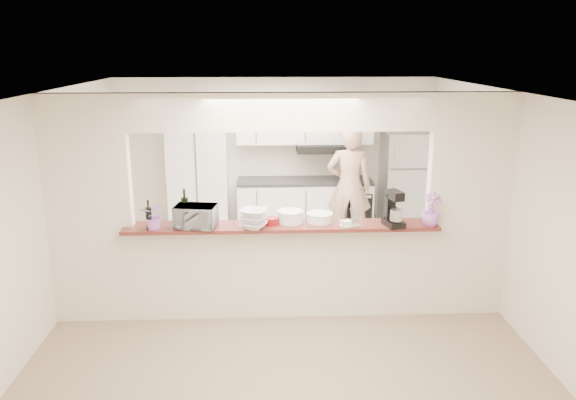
{
  "coord_description": "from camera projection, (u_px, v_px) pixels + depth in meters",
  "views": [
    {
      "loc": [
        -0.18,
        -5.84,
        2.95
      ],
      "look_at": [
        0.08,
        0.3,
        1.27
      ],
      "focal_mm": 35.0,
      "sensor_mm": 36.0,
      "label": 1
    }
  ],
  "objects": [
    {
      "name": "plate_stack_b",
      "position": [
        320.0,
        217.0,
        6.16
      ],
      "size": [
        0.29,
        0.29,
        0.1
      ],
      "color": "white",
      "rests_on": "bar_counter"
    },
    {
      "name": "flower_left",
      "position": [
        155.0,
        216.0,
        5.89
      ],
      "size": [
        0.31,
        0.28,
        0.3
      ],
      "primitive_type": "imported",
      "rotation": [
        0.0,
        0.0,
        -0.21
      ],
      "color": "#CA6BA2",
      "rests_on": "bar_counter"
    },
    {
      "name": "wine_bottle_b",
      "position": [
        149.0,
        218.0,
        5.89
      ],
      "size": [
        0.06,
        0.06,
        0.32
      ],
      "color": "black",
      "rests_on": "bar_counter"
    },
    {
      "name": "partition",
      "position": [
        281.0,
        188.0,
        6.02
      ],
      "size": [
        5.0,
        0.15,
        2.5
      ],
      "color": "white",
      "rests_on": "floor"
    },
    {
      "name": "plate_stack_a",
      "position": [
        291.0,
        217.0,
        6.14
      ],
      "size": [
        0.29,
        0.29,
        0.13
      ],
      "color": "white",
      "rests_on": "bar_counter"
    },
    {
      "name": "red_bowl",
      "position": [
        271.0,
        221.0,
        6.08
      ],
      "size": [
        0.16,
        0.16,
        0.07
      ],
      "primitive_type": "cylinder",
      "color": "maroon",
      "rests_on": "bar_counter"
    },
    {
      "name": "stand_mixer",
      "position": [
        394.0,
        210.0,
        6.0
      ],
      "size": [
        0.23,
        0.3,
        0.39
      ],
      "color": "black",
      "rests_on": "bar_counter"
    },
    {
      "name": "wine_bottle_a",
      "position": [
        185.0,
        210.0,
        6.1
      ],
      "size": [
        0.08,
        0.08,
        0.38
      ],
      "color": "black",
      "rests_on": "bar_counter"
    },
    {
      "name": "utensil_caddy",
      "position": [
        350.0,
        219.0,
        5.99
      ],
      "size": [
        0.25,
        0.18,
        0.21
      ],
      "color": "silver",
      "rests_on": "bar_counter"
    },
    {
      "name": "serving_bowls",
      "position": [
        254.0,
        219.0,
        5.92
      ],
      "size": [
        0.36,
        0.36,
        0.21
      ],
      "primitive_type": "imported",
      "rotation": [
        0.0,
        0.0,
        -0.33
      ],
      "color": "silver",
      "rests_on": "bar_counter"
    },
    {
      "name": "kitchen_cabinets",
      "position": [
        264.0,
        178.0,
        8.77
      ],
      "size": [
        3.15,
        0.62,
        2.25
      ],
      "color": "silver",
      "rests_on": "floor"
    },
    {
      "name": "refrigerator",
      "position": [
        406.0,
        185.0,
        8.83
      ],
      "size": [
        0.75,
        0.7,
        1.7
      ],
      "primitive_type": "cube",
      "color": "#AAAAAF",
      "rests_on": "floor"
    },
    {
      "name": "bar_counter",
      "position": [
        282.0,
        267.0,
        6.26
      ],
      "size": [
        3.4,
        0.38,
        1.09
      ],
      "color": "white",
      "rests_on": "floor"
    },
    {
      "name": "floor",
      "position": [
        282.0,
        314.0,
        6.41
      ],
      "size": [
        6.0,
        6.0,
        0.0
      ],
      "primitive_type": "plane",
      "color": "gray",
      "rests_on": "ground"
    },
    {
      "name": "toaster_oven",
      "position": [
        196.0,
        216.0,
        5.96
      ],
      "size": [
        0.47,
        0.35,
        0.24
      ],
      "primitive_type": "imported",
      "rotation": [
        0.0,
        0.0,
        -0.14
      ],
      "color": "#9F9FA3",
      "rests_on": "bar_counter"
    },
    {
      "name": "tile_overlay",
      "position": [
        278.0,
        263.0,
        7.91
      ],
      "size": [
        5.0,
        2.9,
        0.01
      ],
      "primitive_type": "cube",
      "color": "silver",
      "rests_on": "floor"
    },
    {
      "name": "tan_bowl",
      "position": [
        312.0,
        218.0,
        6.21
      ],
      "size": [
        0.14,
        0.14,
        0.06
      ],
      "primitive_type": "cylinder",
      "color": "#CAB18E",
      "rests_on": "bar_counter"
    },
    {
      "name": "person",
      "position": [
        349.0,
        187.0,
        8.43
      ],
      "size": [
        0.71,
        0.5,
        1.84
      ],
      "primitive_type": "imported",
      "rotation": [
        0.0,
        0.0,
        3.04
      ],
      "color": "tan",
      "rests_on": "floor"
    },
    {
      "name": "flower_right",
      "position": [
        431.0,
        210.0,
        6.0
      ],
      "size": [
        0.2,
        0.2,
        0.36
      ],
      "primitive_type": "imported",
      "rotation": [
        0.0,
        0.0,
        0.0
      ],
      "color": "#C66ABE",
      "rests_on": "bar_counter"
    }
  ]
}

